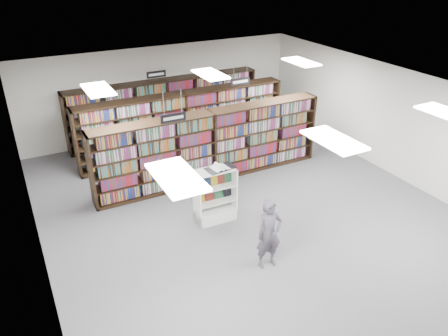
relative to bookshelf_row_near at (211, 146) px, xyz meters
name	(u,v)px	position (x,y,z in m)	size (l,w,h in m)	color
floor	(245,210)	(0.00, -2.00, -1.05)	(12.00, 12.00, 0.00)	#55555B
ceiling	(248,93)	(0.00, -2.00, 2.15)	(10.00, 12.00, 0.10)	silver
wall_back	(162,91)	(0.00, 4.00, 0.55)	(10.00, 0.10, 3.20)	silver
wall_left	(32,204)	(-5.00, -2.00, 0.55)	(0.10, 12.00, 3.20)	silver
wall_right	(393,121)	(5.00, -2.00, 0.55)	(0.10, 12.00, 3.20)	silver
bookshelf_row_near	(211,146)	(0.00, 0.00, 0.00)	(7.00, 0.60, 2.10)	black
bookshelf_row_mid	(184,124)	(0.00, 2.00, 0.00)	(7.00, 0.60, 2.10)	black
bookshelf_row_far	(166,108)	(0.00, 3.70, 0.00)	(7.00, 0.60, 2.10)	black
aisle_sign_left	(173,117)	(-1.50, -1.00, 1.48)	(0.65, 0.02, 0.80)	#B2B2B7
aisle_sign_right	(240,81)	(1.50, 1.00, 1.48)	(0.65, 0.02, 0.80)	#B2B2B7
aisle_sign_center	(156,74)	(-0.50, 3.00, 1.48)	(0.65, 0.02, 0.80)	#B2B2B7
troffer_front_left	(177,177)	(-3.00, -5.00, 2.11)	(0.60, 1.20, 0.04)	white
troffer_front_center	(334,140)	(0.00, -5.00, 2.11)	(0.60, 1.20, 0.04)	white
troffer_front_right	(447,113)	(3.00, -5.00, 2.11)	(0.60, 1.20, 0.04)	white
troffer_back_left	(98,90)	(-3.00, 0.00, 2.11)	(0.60, 1.20, 0.04)	white
troffer_back_center	(210,74)	(0.00, 0.00, 2.11)	(0.60, 1.20, 0.04)	white
troffer_back_right	(301,62)	(3.00, 0.00, 2.11)	(0.60, 1.20, 0.04)	white
endcap_display	(214,202)	(-0.90, -2.00, -0.57)	(1.03, 0.54, 1.43)	white
open_book	(220,167)	(-0.77, -2.04, 0.41)	(0.75, 0.49, 0.13)	black
shopper	(269,234)	(-0.68, -4.15, -0.24)	(0.59, 0.39, 1.61)	#4B4651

